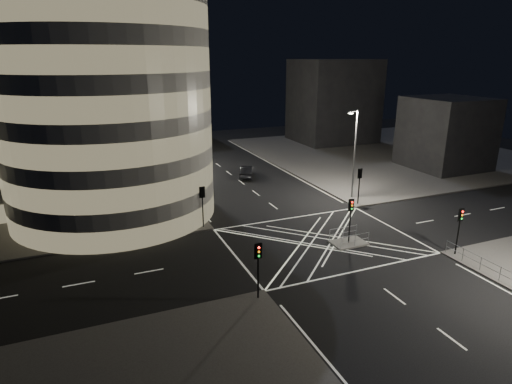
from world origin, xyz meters
name	(u,v)px	position (x,y,z in m)	size (l,w,h in m)	color
ground	(320,241)	(0.00, 0.00, 0.00)	(120.00, 120.00, 0.00)	black
sidewalk_far_right	(387,153)	(29.00, 27.00, 0.07)	(42.00, 42.00, 0.15)	#494744
central_island	(348,243)	(2.00, -1.50, 0.07)	(3.00, 2.00, 0.15)	slate
office_tower_curved	(53,88)	(-20.74, 18.74, 12.65)	(30.00, 29.00, 27.20)	gray
office_block_rear	(51,88)	(-22.00, 42.00, 11.15)	(24.00, 16.00, 22.00)	gray
building_right_far	(333,101)	(26.00, 40.00, 7.65)	(14.00, 12.00, 15.00)	black
building_right_near	(446,133)	(30.00, 16.00, 5.15)	(10.00, 10.00, 10.00)	black
building_far_end	(155,91)	(-4.00, 58.00, 9.00)	(18.00, 8.00, 18.00)	black
tree_a	(178,179)	(-10.50, 9.00, 4.49)	(3.80, 3.80, 6.53)	black
tree_b	(166,165)	(-10.50, 15.00, 4.52)	(4.43, 4.43, 6.92)	black
tree_c	(156,152)	(-10.50, 21.00, 4.67)	(4.08, 4.08, 6.87)	black
tree_d	(149,144)	(-10.50, 27.00, 4.58)	(4.54, 4.54, 7.04)	black
tree_e	(142,138)	(-10.50, 33.00, 4.42)	(4.08, 4.08, 6.62)	black
traffic_signal_fl	(202,199)	(-8.80, 6.80, 2.91)	(0.55, 0.22, 4.00)	black
traffic_signal_nl	(258,261)	(-8.80, -6.80, 2.91)	(0.55, 0.22, 4.00)	black
traffic_signal_fr	(360,180)	(8.80, 6.80, 2.91)	(0.55, 0.22, 4.00)	black
traffic_signal_nr	(460,223)	(8.80, -6.80, 2.91)	(0.55, 0.22, 4.00)	black
traffic_signal_island	(351,213)	(2.00, -1.50, 2.91)	(0.55, 0.22, 4.00)	black
street_lamp_left_near	(182,161)	(-9.44, 12.00, 5.54)	(1.25, 0.25, 10.00)	slate
street_lamp_left_far	(152,133)	(-9.44, 30.00, 5.54)	(1.25, 0.25, 10.00)	slate
street_lamp_right_far	(354,151)	(9.44, 9.00, 5.54)	(1.25, 0.25, 10.00)	slate
railing_near_right	(510,279)	(8.30, -12.15, 0.70)	(0.06, 11.70, 1.10)	slate
railing_island_south	(355,240)	(2.00, -2.40, 0.70)	(2.80, 0.06, 1.10)	slate
railing_island_north	(343,233)	(2.00, -0.60, 0.70)	(2.80, 0.06, 1.10)	slate
sedan	(246,171)	(1.50, 22.18, 0.78)	(1.65, 4.74, 1.56)	black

